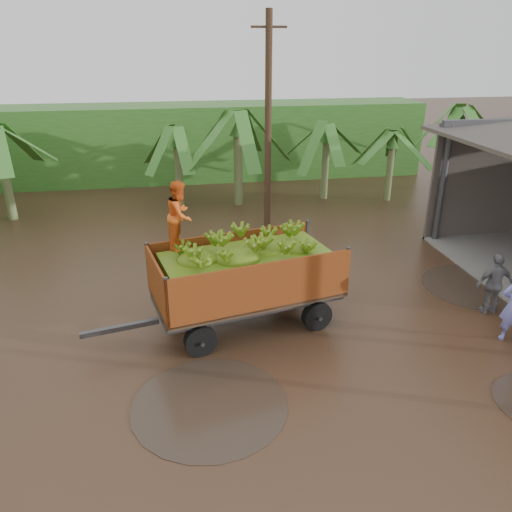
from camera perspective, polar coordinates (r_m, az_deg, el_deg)
The scene contains 6 objects.
ground at distance 11.82m, azimuth 9.70°, elevation -9.91°, with size 100.00×100.00×0.00m, color black.
hedge_north at distance 25.73m, azimuth -6.13°, elevation 12.90°, with size 22.00×3.00×3.60m, color #2D661E.
banana_trailer at distance 11.86m, azimuth -1.26°, elevation -2.04°, with size 6.18×3.01×3.61m.
man_grey at distance 13.89m, azimuth 25.59°, elevation -2.89°, with size 0.96×0.40×1.63m, color slate.
utility_pole at distance 18.04m, azimuth 1.39°, elevation 14.86°, with size 1.20×0.24×7.40m.
banana_plants at distance 16.38m, azimuth -14.03°, elevation 6.60°, with size 24.95×20.22×4.30m.
Camera 1 is at (-3.56, -9.27, 6.42)m, focal length 35.00 mm.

